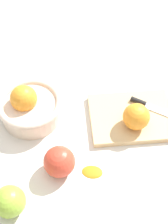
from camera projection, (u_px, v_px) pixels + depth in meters
The scene contains 8 objects.
ground_plane at pixel (99, 124), 0.85m from camera, with size 2.40×2.40×0.00m, color silver.
bowl at pixel (30, 107), 0.84m from camera, with size 0.18×0.18×0.11m.
cutting_board at pixel (132, 118), 0.86m from camera, with size 0.23×0.17×0.02m, color #DBB77F.
orange_on_board at pixel (136, 117), 0.80m from camera, with size 0.07×0.07×0.07m, color orange.
knife at pixel (149, 106), 0.87m from camera, with size 0.13×0.11×0.01m.
apple_front_left at pixel (59, 162), 0.74m from camera, with size 0.08×0.08×0.08m, color #D6422D.
apple_front_left_2 at pixel (10, 201), 0.68m from camera, with size 0.07×0.07×0.07m, color #8EB738.
citrus_peel at pixel (92, 171), 0.76m from camera, with size 0.05×0.04×0.01m, color orange.
Camera 1 is at (-0.14, -0.48, 0.69)m, focal length 49.16 mm.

